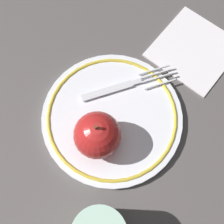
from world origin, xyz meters
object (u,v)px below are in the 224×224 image
at_px(plate, 112,117).
at_px(napkin_folded, 194,49).
at_px(fork, 125,85).
at_px(apple_red_whole, 97,135).

height_order(plate, napkin_folded, plate).
bearing_deg(fork, napkin_folded, 13.24).
distance_m(plate, apple_red_whole, 0.07).
relative_size(apple_red_whole, napkin_folded, 0.59).
bearing_deg(plate, fork, 44.29).
height_order(apple_red_whole, fork, apple_red_whole).
distance_m(plate, fork, 0.06).
xyz_separation_m(fork, napkin_folded, (0.15, 0.02, -0.01)).
height_order(plate, fork, fork).
bearing_deg(apple_red_whole, napkin_folded, 22.14).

